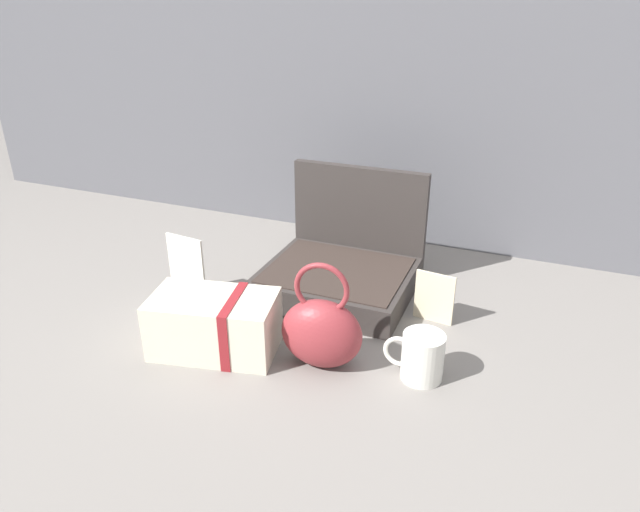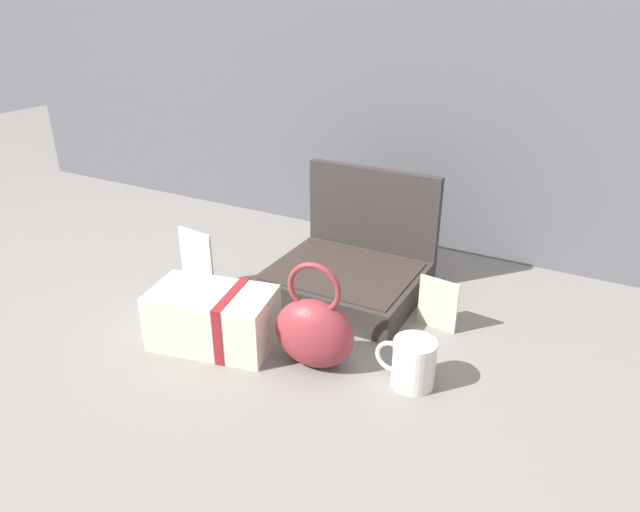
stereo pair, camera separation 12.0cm
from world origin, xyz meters
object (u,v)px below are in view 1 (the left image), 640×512
Objects in this scene: teal_pouch_handbag at (322,331)px; coffee_mug at (421,356)px; poster_card_right at (434,297)px; info_card_left at (187,268)px; open_suitcase at (342,267)px; cream_toiletry_bag at (216,324)px.

coffee_mug is (0.20, 0.04, -0.03)m from teal_pouch_handbag.
coffee_mug is 0.22m from poster_card_right.
teal_pouch_handbag is 1.39× the size of info_card_left.
open_suitcase is 2.97× the size of coffee_mug.
info_card_left is (-0.41, 0.13, 0.00)m from teal_pouch_handbag.
teal_pouch_handbag is 0.31m from poster_card_right.
info_card_left is at bearing -150.02° from open_suitcase.
cream_toiletry_bag is (-0.15, -0.36, 0.00)m from open_suitcase.
cream_toiletry_bag is 0.49m from poster_card_right.
open_suitcase is at bearing 133.11° from coffee_mug.
cream_toiletry_bag is at bearing -35.92° from info_card_left.
info_card_left is (-0.18, 0.17, 0.02)m from cream_toiletry_bag.
teal_pouch_handbag is 0.82× the size of cream_toiletry_bag.
teal_pouch_handbag is 0.43m from info_card_left.
open_suitcase is at bearing 36.19° from info_card_left.
open_suitcase is 1.27× the size of cream_toiletry_bag.
poster_card_right is (-0.02, 0.22, 0.01)m from coffee_mug.
cream_toiletry_bag is at bearing -170.80° from coffee_mug.
cream_toiletry_bag reaches higher than poster_card_right.
poster_card_right is (0.40, 0.29, -0.00)m from cream_toiletry_bag.
teal_pouch_handbag is 0.23m from cream_toiletry_bag.
coffee_mug is at bearing -77.51° from poster_card_right.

